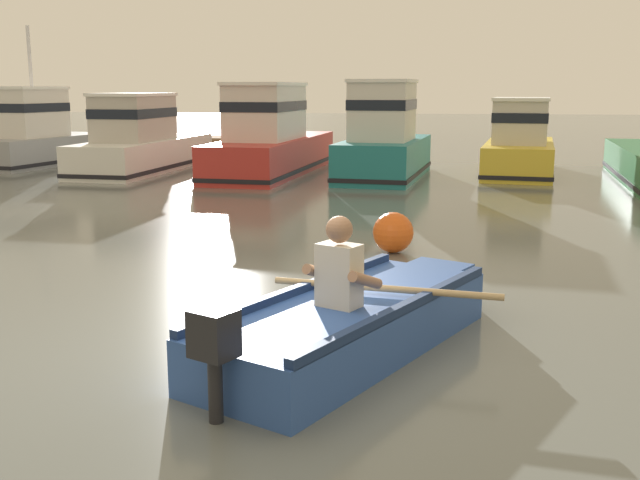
# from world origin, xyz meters

# --- Properties ---
(ground_plane) EXTENTS (120.00, 120.00, 0.00)m
(ground_plane) POSITION_xyz_m (0.00, 0.00, 0.00)
(ground_plane) COLOR slate
(wooden_dock) EXTENTS (13.25, 1.64, 1.15)m
(wooden_dock) POSITION_xyz_m (-8.84, 17.82, 0.55)
(wooden_dock) COLOR brown
(wooden_dock) RESTS_ON ground
(rowboat_with_person) EXTENTS (2.46, 3.51, 1.19)m
(rowboat_with_person) POSITION_xyz_m (1.09, 0.03, 0.25)
(rowboat_with_person) COLOR #2D519E
(rowboat_with_person) RESTS_ON ground
(moored_boat_grey) EXTENTS (2.73, 4.86, 3.90)m
(moored_boat_grey) POSITION_xyz_m (-9.52, 14.24, 0.82)
(moored_boat_grey) COLOR gray
(moored_boat_grey) RESTS_ON ground
(moored_boat_white) EXTENTS (2.16, 5.92, 2.06)m
(moored_boat_white) POSITION_xyz_m (-5.92, 13.20, 0.76)
(moored_boat_white) COLOR white
(moored_boat_white) RESTS_ON ground
(moored_boat_red) EXTENTS (2.39, 6.72, 2.33)m
(moored_boat_red) POSITION_xyz_m (-2.36, 13.07, 0.85)
(moored_boat_red) COLOR #B72D28
(moored_boat_red) RESTS_ON ground
(moored_boat_teal) EXTENTS (2.29, 4.72, 2.39)m
(moored_boat_teal) POSITION_xyz_m (0.60, 12.48, 0.88)
(moored_boat_teal) COLOR #1E727A
(moored_boat_teal) RESTS_ON ground
(moored_boat_yellow) EXTENTS (2.34, 4.97, 1.96)m
(moored_boat_yellow) POSITION_xyz_m (4.00, 13.86, 0.72)
(moored_boat_yellow) COLOR gold
(moored_boat_yellow) RESTS_ON ground
(mooring_buoy) EXTENTS (0.55, 0.55, 0.55)m
(mooring_buoy) POSITION_xyz_m (1.25, 3.95, 0.28)
(mooring_buoy) COLOR #E55919
(mooring_buoy) RESTS_ON ground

